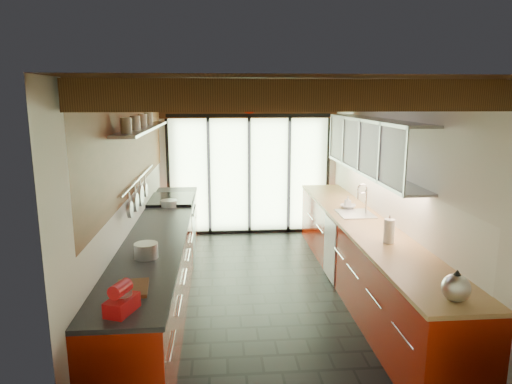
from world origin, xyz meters
TOP-DOWN VIEW (x-y plane):
  - ground at (0.00, 0.00)m, footprint 5.50×5.50m
  - room_shell at (0.00, 0.00)m, footprint 5.50×5.50m
  - ceiling_beams at (-0.00, 0.38)m, footprint 3.14×5.06m
  - glass_door at (0.00, 2.69)m, footprint 2.95×0.10m
  - left_counter at (-1.28, 0.00)m, footprint 0.68×5.00m
  - range_stove at (-1.28, 1.45)m, footprint 0.66×0.90m
  - right_counter at (1.27, 0.00)m, footprint 0.68×5.00m
  - sink_assembly at (1.29, 0.40)m, footprint 0.45×0.52m
  - upper_cabinets_right at (1.43, 0.30)m, footprint 0.34×3.00m
  - left_wall_fixtures at (-1.47, 0.14)m, footprint 0.28×2.60m
  - stand_mixer at (-1.27, -2.24)m, footprint 0.24×0.31m
  - pot_large at (-1.27, -1.09)m, footprint 0.23×0.23m
  - pot_small at (-1.27, 1.06)m, footprint 0.25×0.25m
  - cutting_board at (-1.27, -1.86)m, footprint 0.29×0.38m
  - kettle at (1.27, -2.25)m, footprint 0.23×0.28m
  - paper_towel at (1.27, -0.83)m, footprint 0.13×0.13m
  - soap_bottle at (1.27, 0.75)m, footprint 0.08×0.08m
  - bowl at (1.27, 0.73)m, footprint 0.28×0.28m

SIDE VIEW (x-z plane):
  - ground at x=0.00m, z-range 0.00..0.00m
  - right_counter at x=1.27m, z-range 0.00..0.92m
  - left_counter at x=-1.28m, z-range 0.00..0.92m
  - range_stove at x=-1.28m, z-range -0.01..0.96m
  - cutting_board at x=-1.27m, z-range 0.92..0.95m
  - bowl at x=1.27m, z-range 0.92..0.97m
  - sink_assembly at x=1.29m, z-range 0.75..1.17m
  - pot_small at x=-1.27m, z-range 0.92..1.01m
  - pot_large at x=-1.27m, z-range 0.92..1.07m
  - soap_bottle at x=1.27m, z-range 0.92..1.09m
  - stand_mixer at x=-1.27m, z-range 0.89..1.14m
  - kettle at x=1.27m, z-range 0.90..1.16m
  - paper_towel at x=1.27m, z-range 0.89..1.21m
  - room_shell at x=0.00m, z-range -1.10..4.40m
  - glass_door at x=0.00m, z-range 0.21..3.11m
  - upper_cabinets_right at x=1.43m, z-range 0.35..3.35m
  - left_wall_fixtures at x=-1.47m, z-range 1.40..2.36m
  - ceiling_beams at x=0.00m, z-range 0.01..4.91m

